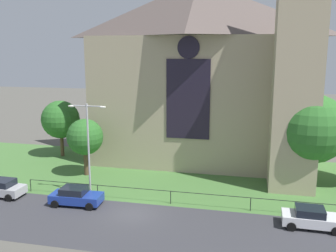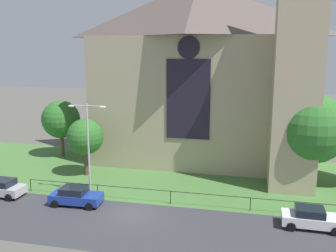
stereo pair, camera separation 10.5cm
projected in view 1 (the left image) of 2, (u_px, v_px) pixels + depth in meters
ground at (163, 173)px, 38.90m from camera, size 160.00×160.00×0.00m
road_asphalt at (125, 225)px, 27.43m from camera, size 120.00×8.00×0.01m
grass_verge at (158, 180)px, 36.99m from camera, size 120.00×20.00×0.01m
church_building at (203, 71)px, 41.98m from camera, size 23.20×16.20×26.00m
iron_railing at (171, 193)px, 31.02m from camera, size 25.99×0.07×1.13m
tree_right_near at (312, 129)px, 33.55m from camera, size 6.24×6.24×8.77m
tree_left_far at (61, 120)px, 44.53m from camera, size 4.50×4.50×6.72m
tree_left_near at (85, 137)px, 37.69m from camera, size 3.66×3.66×5.82m
streetlamp_near at (88, 139)px, 31.60m from camera, size 3.37×0.26×8.20m
parked_car_silver at (1, 188)px, 32.73m from camera, size 4.24×2.10×1.51m
parked_car_blue at (76, 196)px, 30.87m from camera, size 4.27×2.16×1.51m
parked_car_white at (312, 218)px, 26.87m from camera, size 4.24×2.09×1.51m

